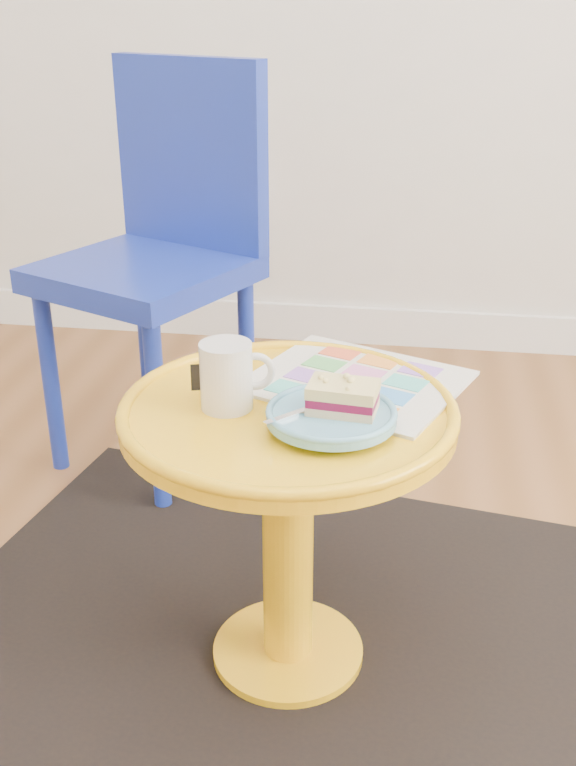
# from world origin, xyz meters

# --- Properties ---
(rug) EXTENTS (1.47, 1.30, 0.01)m
(rug) POSITION_xyz_m (-0.00, 0.52, 0.00)
(rug) COLOR black
(rug) RESTS_ON ground
(side_table) EXTENTS (0.50, 0.50, 0.47)m
(side_table) POSITION_xyz_m (-0.00, 0.52, 0.34)
(side_table) COLOR #F0AE14
(side_table) RESTS_ON ground
(chair) EXTENTS (0.53, 0.54, 0.91)m
(chair) POSITION_xyz_m (-0.39, 1.23, 0.52)
(chair) COLOR #182D9E
(chair) RESTS_ON ground
(newspaper) EXTENTS (0.39, 0.36, 0.01)m
(newspaper) POSITION_xyz_m (0.09, 0.63, 0.48)
(newspaper) COLOR silver
(newspaper) RESTS_ON side_table
(mug) EXTENTS (0.11, 0.08, 0.10)m
(mug) POSITION_xyz_m (-0.09, 0.51, 0.53)
(mug) COLOR silver
(mug) RESTS_ON side_table
(plate) EXTENTS (0.18, 0.18, 0.02)m
(plate) POSITION_xyz_m (0.07, 0.47, 0.49)
(plate) COLOR #5DA2C5
(plate) RESTS_ON newspaper
(cake_slice) EXTENTS (0.10, 0.07, 0.04)m
(cake_slice) POSITION_xyz_m (0.08, 0.47, 0.52)
(cake_slice) COLOR #D3BC8C
(cake_slice) RESTS_ON plate
(fork) EXTENTS (0.11, 0.11, 0.00)m
(fork) POSITION_xyz_m (0.04, 0.47, 0.50)
(fork) COLOR silver
(fork) RESTS_ON plate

